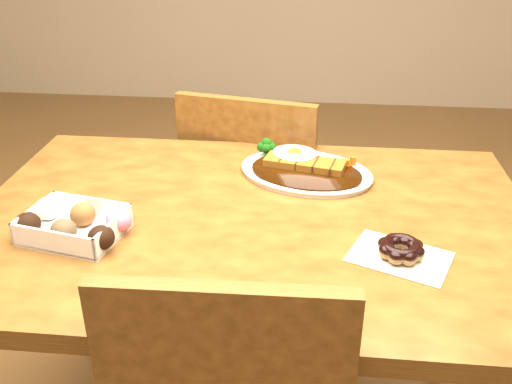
# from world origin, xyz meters

# --- Properties ---
(table) EXTENTS (1.20, 0.80, 0.75)m
(table) POSITION_xyz_m (0.00, 0.00, 0.65)
(table) COLOR #522C10
(table) RESTS_ON ground
(chair_far) EXTENTS (0.49, 0.49, 0.87)m
(chair_far) POSITION_xyz_m (-0.04, 0.54, 0.48)
(chair_far) COLOR #522C10
(chair_far) RESTS_ON ground
(katsu_curry_plate) EXTENTS (0.37, 0.31, 0.06)m
(katsu_curry_plate) POSITION_xyz_m (0.11, 0.21, 0.77)
(katsu_curry_plate) COLOR white
(katsu_curry_plate) RESTS_ON table
(donut_box) EXTENTS (0.23, 0.18, 0.05)m
(donut_box) POSITION_xyz_m (-0.34, -0.11, 0.78)
(donut_box) COLOR white
(donut_box) RESTS_ON table
(pon_de_ring) EXTENTS (0.21, 0.19, 0.03)m
(pon_de_ring) POSITION_xyz_m (0.30, -0.13, 0.77)
(pon_de_ring) COLOR silver
(pon_de_ring) RESTS_ON table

